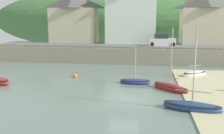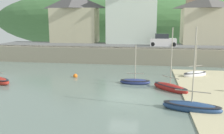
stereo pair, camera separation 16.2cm
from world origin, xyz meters
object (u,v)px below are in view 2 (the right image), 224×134
fishing_boat_green (135,81)px  mooring_buoy (75,76)px  motorboat_with_cabin (195,74)px  waterfront_building_left (75,18)px  sailboat_white_hull (192,107)px  sailboat_blue_trim (170,87)px  waterfront_building_right (205,20)px  church_with_spire (194,3)px  waterfront_building_centre (132,10)px  parked_car_near_slipway (163,41)px

fishing_boat_green → mooring_buoy: bearing=166.0°
motorboat_with_cabin → waterfront_building_left: bearing=109.3°
sailboat_white_hull → sailboat_blue_trim: sailboat_white_hull is taller
waterfront_building_right → sailboat_white_hull: waterfront_building_right is taller
mooring_buoy → church_with_spire: bearing=53.5°
waterfront_building_right → church_with_spire: size_ratio=0.58×
waterfront_building_left → fishing_boat_green: waterfront_building_left is taller
motorboat_with_cabin → sailboat_blue_trim: size_ratio=0.73×
waterfront_building_right → motorboat_with_cabin: bearing=-104.2°
waterfront_building_left → motorboat_with_cabin: size_ratio=1.98×
waterfront_building_right → sailboat_blue_trim: waterfront_building_right is taller
waterfront_building_centre → parked_car_near_slipway: (5.36, -4.50, -5.02)m
waterfront_building_left → waterfront_building_right: 23.28m
church_with_spire → mooring_buoy: size_ratio=27.79×
waterfront_building_left → waterfront_building_centre: bearing=-0.0°
waterfront_building_centre → motorboat_with_cabin: size_ratio=2.59×
motorboat_with_cabin → sailboat_white_hull: bearing=-132.0°
parked_car_near_slipway → waterfront_building_left: bearing=162.5°
waterfront_building_centre → waterfront_building_right: 12.76m
fishing_boat_green → sailboat_blue_trim: (3.42, -2.02, 0.07)m
church_with_spire → mooring_buoy: (-16.39, -22.17, -9.49)m
church_with_spire → sailboat_white_hull: (-4.78, -31.16, -9.35)m
waterfront_building_centre → sailboat_blue_trim: size_ratio=1.89×
sailboat_blue_trim → parked_car_near_slipway: bearing=133.0°
fishing_boat_green → sailboat_blue_trim: sailboat_blue_trim is taller
mooring_buoy → waterfront_building_right: bearing=45.7°
waterfront_building_right → mooring_buoy: bearing=-134.3°
waterfront_building_centre → mooring_buoy: 20.53m
motorboat_with_cabin → waterfront_building_centre: bearing=87.3°
sailboat_white_hull → parked_car_near_slipway: 22.88m
fishing_boat_green → mooring_buoy: size_ratio=8.27×
fishing_boat_green → waterfront_building_left: bearing=122.8°
waterfront_building_right → fishing_boat_green: bearing=-118.2°
fishing_boat_green → parked_car_near_slipway: (3.43, 15.51, 2.98)m
waterfront_building_right → fishing_boat_green: waterfront_building_right is taller
motorboat_with_cabin → sailboat_blue_trim: bearing=-149.2°
fishing_boat_green → mooring_buoy: (-7.03, 1.84, -0.07)m
sailboat_white_hull → mooring_buoy: bearing=155.7°
waterfront_building_left → sailboat_blue_trim: size_ratio=1.45×
church_with_spire → parked_car_near_slipway: bearing=-124.9°
sailboat_blue_trim → sailboat_white_hull: bearing=-34.3°
sailboat_blue_trim → waterfront_building_right: bearing=114.7°
waterfront_building_left → parked_car_near_slipway: bearing=-15.7°
waterfront_building_centre → church_with_spire: 12.05m
waterfront_building_centre → mooring_buoy: size_ratio=22.71×
mooring_buoy → waterfront_building_left: bearing=106.9°
parked_car_near_slipway → mooring_buoy: parked_car_near_slipway is taller
waterfront_building_left → sailboat_white_hull: waterfront_building_left is taller
waterfront_building_left → mooring_buoy: bearing=-73.1°
church_with_spire → fishing_boat_green: size_ratio=3.36×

